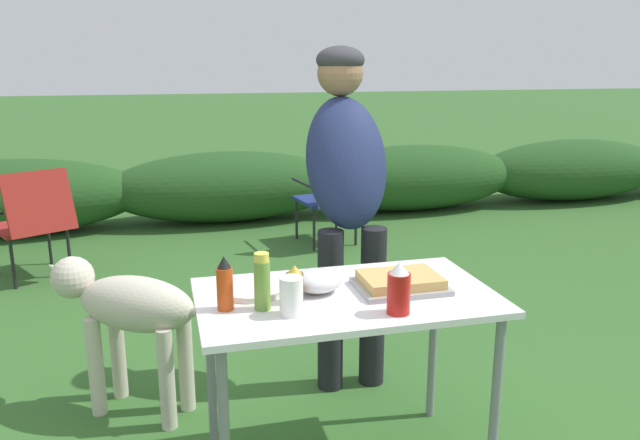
{
  "coord_description": "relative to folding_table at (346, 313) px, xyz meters",
  "views": [
    {
      "loc": [
        -0.64,
        -2.08,
        1.58
      ],
      "look_at": [
        0.04,
        0.53,
        0.89
      ],
      "focal_mm": 35.0,
      "sensor_mm": 36.0,
      "label": 1
    }
  ],
  "objects": [
    {
      "name": "shrub_hedge",
      "position": [
        0.0,
        4.13,
        -0.31
      ],
      "size": [
        14.4,
        0.9,
        0.7
      ],
      "color": "#234C1E",
      "rests_on": "ground"
    },
    {
      "name": "hot_sauce_bottle",
      "position": [
        -0.45,
        -0.04,
        0.17
      ],
      "size": [
        0.06,
        0.06,
        0.19
      ],
      "color": "#CC4214",
      "rests_on": "folding_table"
    },
    {
      "name": "food_tray",
      "position": [
        0.21,
        -0.0,
        0.1
      ],
      "size": [
        0.33,
        0.25,
        0.06
      ],
      "color": "#9E9EA3",
      "rests_on": "folding_table"
    },
    {
      "name": "camp_chair_green_behind_table",
      "position": [
        0.78,
        3.01,
        -0.2
      ],
      "size": [
        0.56,
        0.66,
        0.83
      ],
      "rotation": [
        0.0,
        0.0,
        0.17
      ],
      "color": "navy",
      "rests_on": "ground"
    },
    {
      "name": "ketchup_bottle",
      "position": [
        0.12,
        -0.22,
        0.16
      ],
      "size": [
        0.08,
        0.08,
        0.18
      ],
      "color": "red",
      "rests_on": "folding_table"
    },
    {
      "name": "dog",
      "position": [
        -0.82,
        0.66,
        -0.17
      ],
      "size": [
        0.79,
        0.56,
        0.72
      ],
      "rotation": [
        0.0,
        0.0,
        1.0
      ],
      "color": "beige",
      "rests_on": "ground"
    },
    {
      "name": "standing_person_in_dark_puffer",
      "position": [
        0.22,
        0.75,
        0.36
      ],
      "size": [
        0.4,
        0.51,
        1.65
      ],
      "rotation": [
        0.0,
        0.0,
        -0.01
      ],
      "color": "black",
      "rests_on": "ground"
    },
    {
      "name": "plate_stack",
      "position": [
        -0.33,
        0.1,
        0.09
      ],
      "size": [
        0.23,
        0.23,
        0.02
      ],
      "primitive_type": "cylinder",
      "color": "white",
      "rests_on": "folding_table"
    },
    {
      "name": "mixing_bowl",
      "position": [
        -0.1,
        0.06,
        0.12
      ],
      "size": [
        0.18,
        0.18,
        0.08
      ],
      "primitive_type": "ellipsoid",
      "color": "silver",
      "rests_on": "folding_table"
    },
    {
      "name": "camp_chair_near_hedge",
      "position": [
        -1.56,
        2.7,
        -0.2
      ],
      "size": [
        0.69,
        0.74,
        0.83
      ],
      "rotation": [
        0.0,
        0.0,
        0.5
      ],
      "color": "maroon",
      "rests_on": "ground"
    },
    {
      "name": "paper_cup_stack",
      "position": [
        -0.24,
        -0.14,
        0.14
      ],
      "size": [
        0.08,
        0.08,
        0.13
      ],
      "primitive_type": "cylinder",
      "color": "white",
      "rests_on": "folding_table"
    },
    {
      "name": "folding_table",
      "position": [
        0.0,
        0.0,
        0.0
      ],
      "size": [
        1.1,
        0.64,
        0.74
      ],
      "color": "white",
      "rests_on": "ground"
    },
    {
      "name": "beer_bottle",
      "position": [
        -0.2,
        -0.03,
        0.14
      ],
      "size": [
        0.06,
        0.06,
        0.14
      ],
      "color": "brown",
      "rests_on": "folding_table"
    },
    {
      "name": "relish_jar",
      "position": [
        -0.32,
        -0.07,
        0.18
      ],
      "size": [
        0.06,
        0.06,
        0.2
      ],
      "color": "olive",
      "rests_on": "folding_table"
    }
  ]
}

